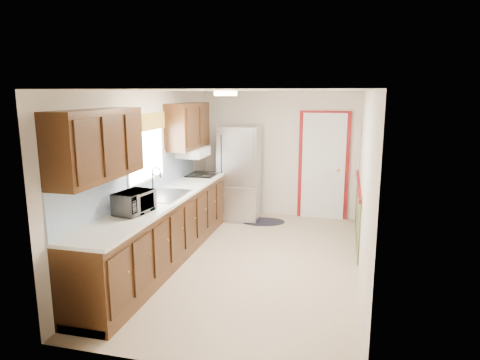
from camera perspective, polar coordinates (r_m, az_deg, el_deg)
The scene contains 8 objects.
room_shell at distance 5.89m, azimuth 1.48°, elevation 0.11°, with size 3.20×5.20×2.52m.
kitchen_run at distance 6.09m, azimuth -10.58°, elevation -3.45°, with size 0.63×4.00×2.20m.
back_wall_trim at distance 7.98m, azimuth 11.95°, elevation 0.65°, with size 1.12×2.30×2.08m.
ceiling_fixture at distance 5.65m, azimuth -1.94°, elevation 11.47°, with size 0.30×0.30×0.06m, color #FFD88C.
microwave at distance 5.31m, azimuth -13.97°, elevation -2.59°, with size 0.48×0.27×0.33m, color white.
refrigerator at distance 8.06m, azimuth -0.04°, elevation 0.95°, with size 0.77×0.76×1.76m.
rug at distance 8.02m, azimuth 3.07°, elevation -5.56°, with size 0.81×0.52×0.01m, color black.
cooktop at distance 7.58m, azimuth -5.01°, elevation 0.74°, with size 0.48×0.58×0.02m, color black.
Camera 1 is at (1.26, -5.63, 2.37)m, focal length 32.00 mm.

